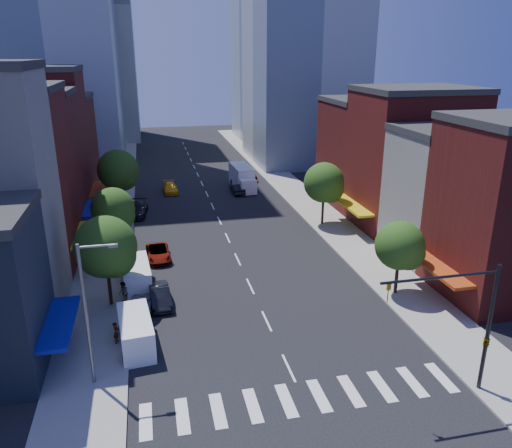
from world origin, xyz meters
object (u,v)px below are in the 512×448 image
(parked_car_front, at_px, (139,311))
(parked_car_third, at_px, (158,253))
(pedestrian_far, at_px, (123,293))
(cargo_van_far, at_px, (137,277))
(pedestrian_near, at_px, (116,333))
(taxi, at_px, (170,188))
(traffic_car_oncoming, at_px, (237,189))
(box_truck, at_px, (242,178))
(traffic_car_far, at_px, (250,175))
(parked_car_second, at_px, (160,296))
(cargo_van_near, at_px, (136,333))
(parked_car_rear, at_px, (138,209))

(parked_car_front, bearing_deg, parked_car_third, 86.24)
(parked_car_third, height_order, pedestrian_far, pedestrian_far)
(cargo_van_far, distance_m, pedestrian_near, 8.51)
(taxi, height_order, traffic_car_oncoming, traffic_car_oncoming)
(box_truck, distance_m, pedestrian_near, 42.08)
(pedestrian_far, bearing_deg, traffic_car_far, 141.51)
(cargo_van_far, bearing_deg, taxi, 77.45)
(parked_car_second, relative_size, parked_car_third, 0.94)
(cargo_van_near, bearing_deg, parked_car_front, 81.63)
(traffic_car_far, xyz_separation_m, pedestrian_near, (-18.53, -43.63, 0.22))
(parked_car_front, xyz_separation_m, traffic_car_oncoming, (13.60, 33.15, -0.07))
(parked_car_third, xyz_separation_m, parked_car_rear, (-2.00, 14.45, 0.11))
(parked_car_third, bearing_deg, parked_car_second, -94.09)
(cargo_van_far, bearing_deg, box_truck, 59.62)
(traffic_car_oncoming, relative_size, pedestrian_near, 2.70)
(parked_car_second, distance_m, pedestrian_near, 6.15)
(parked_car_second, relative_size, pedestrian_far, 2.39)
(cargo_van_far, xyz_separation_m, box_truck, (15.00, 30.38, 0.40))
(taxi, relative_size, pedestrian_near, 3.03)
(pedestrian_near, bearing_deg, pedestrian_far, 9.09)
(box_truck, bearing_deg, pedestrian_near, -115.23)
(cargo_van_near, bearing_deg, parked_car_rear, 84.17)
(cargo_van_far, distance_m, traffic_car_oncoming, 30.99)
(traffic_car_oncoming, bearing_deg, pedestrian_near, 64.86)
(parked_car_front, distance_m, cargo_van_near, 3.65)
(parked_car_front, xyz_separation_m, traffic_car_far, (17.03, 40.62, -0.06))
(parked_car_second, relative_size, cargo_van_far, 0.79)
(parked_car_third, height_order, pedestrian_near, pedestrian_near)
(parked_car_rear, relative_size, cargo_van_near, 0.97)
(cargo_van_far, relative_size, traffic_car_oncoming, 1.34)
(parked_car_rear, bearing_deg, cargo_van_near, -83.25)
(pedestrian_far, bearing_deg, parked_car_front, 10.92)
(parked_car_second, height_order, traffic_car_far, parked_car_second)
(parked_car_third, height_order, cargo_van_far, cargo_van_far)
(parked_car_rear, bearing_deg, parked_car_third, -75.40)
(pedestrian_far, bearing_deg, traffic_car_oncoming, 141.28)
(parked_car_rear, bearing_deg, box_truck, 39.90)
(parked_car_second, relative_size, traffic_car_far, 1.08)
(cargo_van_far, bearing_deg, parked_car_rear, 85.94)
(cargo_van_near, bearing_deg, taxi, 77.60)
(parked_car_third, distance_m, cargo_van_near, 15.27)
(parked_car_front, xyz_separation_m, pedestrian_near, (-1.50, -3.01, 0.16))
(parked_car_front, xyz_separation_m, taxi, (4.35, 35.74, -0.08))
(traffic_car_oncoming, bearing_deg, cargo_van_far, 61.15)
(parked_car_second, xyz_separation_m, taxi, (2.71, 33.46, -0.05))
(parked_car_front, xyz_separation_m, parked_car_second, (1.64, 2.28, -0.03))
(cargo_van_near, bearing_deg, box_truck, 63.30)
(parked_car_rear, xyz_separation_m, taxi, (4.52, 9.80, -0.08))
(cargo_van_far, bearing_deg, cargo_van_near, -94.07)
(box_truck, bearing_deg, parked_car_rear, -149.20)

